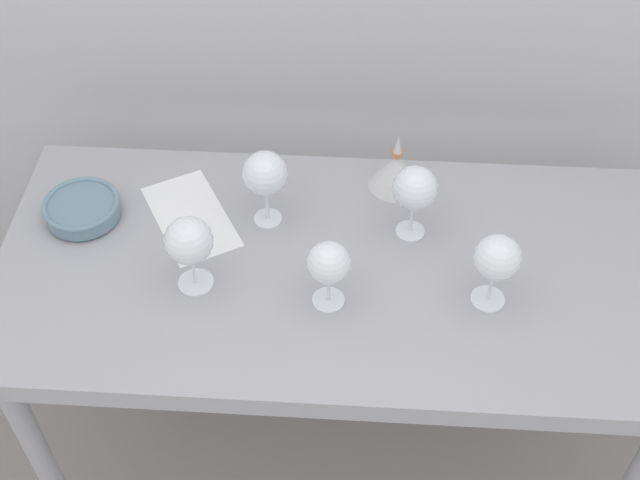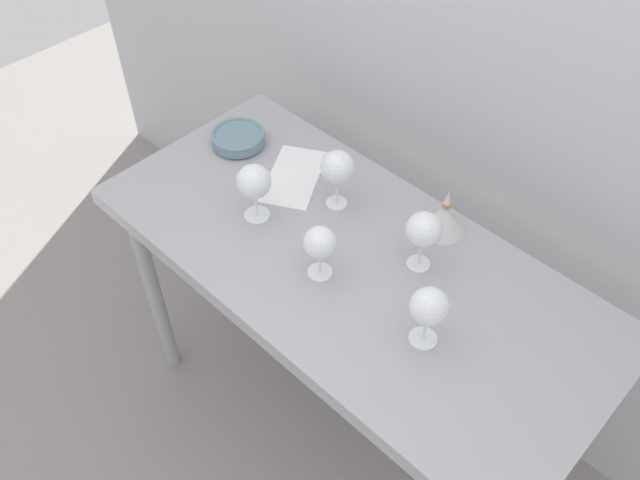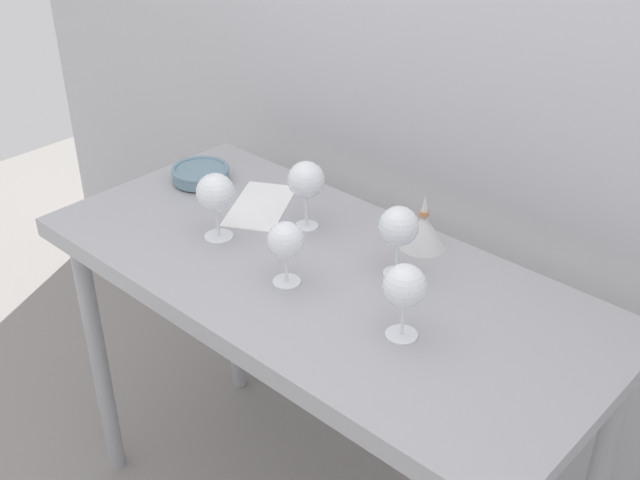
% 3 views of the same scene
% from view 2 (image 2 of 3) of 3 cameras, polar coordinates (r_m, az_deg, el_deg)
% --- Properties ---
extents(ground_plane, '(6.00, 6.00, 0.00)m').
position_cam_2_polar(ground_plane, '(2.46, 1.96, -15.38)').
color(ground_plane, gray).
extents(back_wall, '(3.80, 0.04, 2.60)m').
position_cam_2_polar(back_wall, '(1.78, 14.27, 16.05)').
color(back_wall, '#B8B8BE').
rests_on(back_wall, ground_plane).
extents(steel_counter, '(1.40, 0.65, 0.90)m').
position_cam_2_polar(steel_counter, '(1.79, 2.46, -3.65)').
color(steel_counter, '#9F9FA4').
rests_on(steel_counter, ground_plane).
extents(wine_glass_near_center, '(0.08, 0.08, 0.15)m').
position_cam_2_polar(wine_glass_near_center, '(1.59, -0.01, -0.33)').
color(wine_glass_near_center, white).
rests_on(wine_glass_near_center, steel_counter).
extents(wine_glass_far_right, '(0.09, 0.09, 0.17)m').
position_cam_2_polar(wine_glass_far_right, '(1.62, 8.90, 0.78)').
color(wine_glass_far_right, white).
rests_on(wine_glass_far_right, steel_counter).
extents(wine_glass_near_right, '(0.09, 0.09, 0.17)m').
position_cam_2_polar(wine_glass_near_right, '(1.47, 9.34, -5.76)').
color(wine_glass_near_right, white).
rests_on(wine_glass_near_right, steel_counter).
extents(wine_glass_far_left, '(0.09, 0.09, 0.18)m').
position_cam_2_polar(wine_glass_far_left, '(1.76, 1.52, 6.18)').
color(wine_glass_far_left, white).
rests_on(wine_glass_far_left, steel_counter).
extents(wine_glass_near_left, '(0.09, 0.09, 0.17)m').
position_cam_2_polar(wine_glass_near_left, '(1.74, -5.70, 4.92)').
color(wine_glass_near_left, white).
rests_on(wine_glass_near_left, steel_counter).
extents(tasting_sheet_upper, '(0.25, 0.29, 0.00)m').
position_cam_2_polar(tasting_sheet_upper, '(1.92, -2.25, 5.48)').
color(tasting_sheet_upper, white).
rests_on(tasting_sheet_upper, steel_counter).
extents(tasting_bowl, '(0.16, 0.16, 0.04)m').
position_cam_2_polar(tasting_bowl, '(2.04, -7.05, 8.71)').
color(tasting_bowl, '#4C4C4C').
rests_on(tasting_bowl, steel_counter).
extents(decanter_funnel, '(0.12, 0.12, 0.14)m').
position_cam_2_polar(decanter_funnel, '(1.77, 10.62, 1.92)').
color(decanter_funnel, silver).
rests_on(decanter_funnel, steel_counter).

